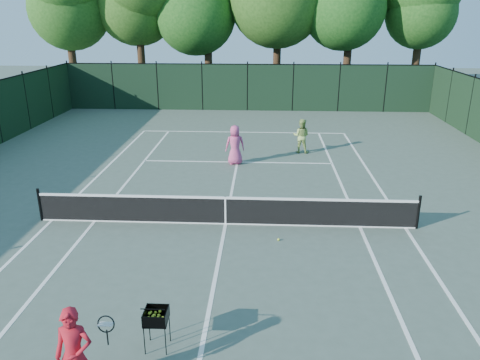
{
  "coord_description": "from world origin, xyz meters",
  "views": [
    {
      "loc": [
        1.13,
        -13.1,
        6.15
      ],
      "look_at": [
        0.4,
        1.0,
        1.1
      ],
      "focal_mm": 35.0,
      "sensor_mm": 36.0,
      "label": 1
    }
  ],
  "objects_px": {
    "coach": "(75,355)",
    "player_pink": "(235,145)",
    "loose_ball_midcourt": "(279,240)",
    "player_green": "(301,136)",
    "ball_hopper": "(156,317)"
  },
  "relations": [
    {
      "from": "coach",
      "to": "ball_hopper",
      "type": "height_order",
      "value": "coach"
    },
    {
      "from": "coach",
      "to": "loose_ball_midcourt",
      "type": "relative_size",
      "value": 25.42
    },
    {
      "from": "player_green",
      "to": "loose_ball_midcourt",
      "type": "relative_size",
      "value": 23.32
    },
    {
      "from": "player_pink",
      "to": "ball_hopper",
      "type": "distance_m",
      "value": 11.89
    },
    {
      "from": "loose_ball_midcourt",
      "to": "player_pink",
      "type": "bearing_deg",
      "value": 103.27
    },
    {
      "from": "ball_hopper",
      "to": "loose_ball_midcourt",
      "type": "relative_size",
      "value": 12.53
    },
    {
      "from": "player_pink",
      "to": "ball_hopper",
      "type": "height_order",
      "value": "player_pink"
    },
    {
      "from": "coach",
      "to": "player_pink",
      "type": "distance_m",
      "value": 13.29
    },
    {
      "from": "coach",
      "to": "ball_hopper",
      "type": "bearing_deg",
      "value": 49.18
    },
    {
      "from": "player_green",
      "to": "loose_ball_midcourt",
      "type": "distance_m",
      "value": 9.22
    },
    {
      "from": "coach",
      "to": "loose_ball_midcourt",
      "type": "distance_m",
      "value": 6.99
    },
    {
      "from": "player_green",
      "to": "loose_ball_midcourt",
      "type": "xyz_separation_m",
      "value": [
        -1.26,
        -9.11,
        -0.76
      ]
    },
    {
      "from": "coach",
      "to": "player_pink",
      "type": "relative_size",
      "value": 1.02
    },
    {
      "from": "ball_hopper",
      "to": "loose_ball_midcourt",
      "type": "distance_m",
      "value": 5.33
    },
    {
      "from": "player_pink",
      "to": "player_green",
      "type": "distance_m",
      "value": 3.53
    }
  ]
}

